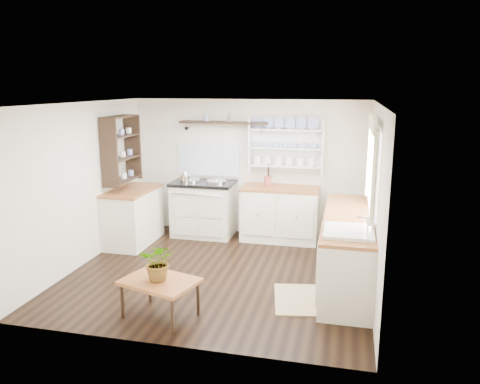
# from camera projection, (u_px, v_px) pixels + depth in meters

# --- Properties ---
(floor) EXTENTS (4.00, 3.80, 0.01)m
(floor) POSITION_uv_depth(u_px,v_px,m) (219.00, 273.00, 6.45)
(floor) COLOR black
(floor) RESTS_ON ground
(wall_back) EXTENTS (4.00, 0.02, 2.30)m
(wall_back) POSITION_uv_depth(u_px,v_px,m) (249.00, 168.00, 8.00)
(wall_back) COLOR beige
(wall_back) RESTS_ON ground
(wall_right) EXTENTS (0.02, 3.80, 2.30)m
(wall_right) POSITION_uv_depth(u_px,v_px,m) (375.00, 200.00, 5.76)
(wall_right) COLOR beige
(wall_right) RESTS_ON ground
(wall_left) EXTENTS (0.02, 3.80, 2.30)m
(wall_left) POSITION_uv_depth(u_px,v_px,m) (83.00, 184.00, 6.64)
(wall_left) COLOR beige
(wall_left) RESTS_ON ground
(ceiling) EXTENTS (4.00, 3.80, 0.01)m
(ceiling) POSITION_uv_depth(u_px,v_px,m) (218.00, 103.00, 5.94)
(ceiling) COLOR white
(ceiling) RESTS_ON wall_back
(window) EXTENTS (0.08, 1.55, 1.22)m
(window) POSITION_uv_depth(u_px,v_px,m) (372.00, 164.00, 5.82)
(window) COLOR white
(window) RESTS_ON wall_right
(aga_cooker) EXTENTS (1.05, 0.73, 0.97)m
(aga_cooker) POSITION_uv_depth(u_px,v_px,m) (204.00, 208.00, 7.99)
(aga_cooker) COLOR beige
(aga_cooker) RESTS_ON floor
(back_cabinets) EXTENTS (1.27, 0.63, 0.90)m
(back_cabinets) POSITION_uv_depth(u_px,v_px,m) (280.00, 213.00, 7.74)
(back_cabinets) COLOR #EBE5CB
(back_cabinets) RESTS_ON floor
(right_cabinets) EXTENTS (0.62, 2.43, 0.90)m
(right_cabinets) POSITION_uv_depth(u_px,v_px,m) (347.00, 248.00, 6.07)
(right_cabinets) COLOR #EBE5CB
(right_cabinets) RESTS_ON floor
(belfast_sink) EXTENTS (0.55, 0.60, 0.45)m
(belfast_sink) POSITION_uv_depth(u_px,v_px,m) (348.00, 242.00, 5.28)
(belfast_sink) COLOR white
(belfast_sink) RESTS_ON right_cabinets
(left_cabinets) EXTENTS (0.62, 1.13, 0.90)m
(left_cabinets) POSITION_uv_depth(u_px,v_px,m) (133.00, 216.00, 7.58)
(left_cabinets) COLOR #EBE5CB
(left_cabinets) RESTS_ON floor
(plate_rack) EXTENTS (1.20, 0.22, 0.90)m
(plate_rack) POSITION_uv_depth(u_px,v_px,m) (287.00, 145.00, 7.73)
(plate_rack) COLOR white
(plate_rack) RESTS_ON wall_back
(high_shelf) EXTENTS (1.50, 0.29, 0.16)m
(high_shelf) POSITION_uv_depth(u_px,v_px,m) (224.00, 123.00, 7.80)
(high_shelf) COLOR black
(high_shelf) RESTS_ON wall_back
(left_shelving) EXTENTS (0.28, 0.80, 1.05)m
(left_shelving) POSITION_uv_depth(u_px,v_px,m) (121.00, 149.00, 7.37)
(left_shelving) COLOR black
(left_shelving) RESTS_ON wall_left
(kettle) EXTENTS (0.17, 0.17, 0.20)m
(kettle) POSITION_uv_depth(u_px,v_px,m) (185.00, 177.00, 7.82)
(kettle) COLOR silver
(kettle) RESTS_ON aga_cooker
(utensil_crock) EXTENTS (0.12, 0.12, 0.14)m
(utensil_crock) POSITION_uv_depth(u_px,v_px,m) (268.00, 181.00, 7.75)
(utensil_crock) COLOR #A0483A
(utensil_crock) RESTS_ON back_cabinets
(center_table) EXTENTS (0.92, 0.77, 0.43)m
(center_table) POSITION_uv_depth(u_px,v_px,m) (160.00, 284.00, 5.16)
(center_table) COLOR brown
(center_table) RESTS_ON floor
(potted_plant) EXTENTS (0.41, 0.36, 0.43)m
(potted_plant) POSITION_uv_depth(u_px,v_px,m) (159.00, 262.00, 5.10)
(potted_plant) COLOR #3F7233
(potted_plant) RESTS_ON center_table
(floor_rug) EXTENTS (0.69, 0.93, 0.02)m
(floor_rug) POSITION_uv_depth(u_px,v_px,m) (298.00, 299.00, 5.63)
(floor_rug) COLOR #81654B
(floor_rug) RESTS_ON floor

